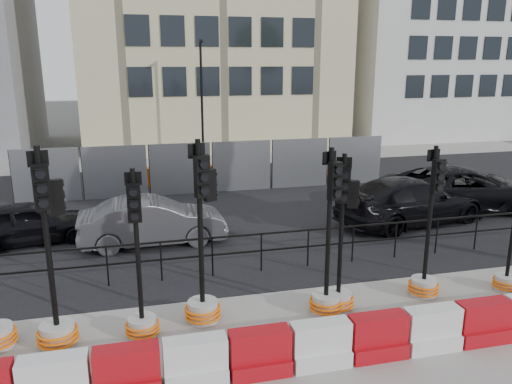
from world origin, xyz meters
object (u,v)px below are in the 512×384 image
object	(u,v)px
traffic_signal_d	(203,281)
car_a	(28,223)
car_c	(411,201)
traffic_signal_h	(509,266)

from	to	relation	value
traffic_signal_d	car_a	size ratio (longest dim) A/B	0.95
traffic_signal_d	car_a	distance (m)	6.94
traffic_signal_d	car_c	world-z (taller)	traffic_signal_d
car_a	traffic_signal_h	bearing A→B (deg)	-129.14
car_c	traffic_signal_d	bearing A→B (deg)	110.34
traffic_signal_d	traffic_signal_h	size ratio (longest dim) A/B	1.25
traffic_signal_d	car_a	bearing A→B (deg)	108.52
traffic_signal_h	traffic_signal_d	bearing A→B (deg)	172.74
traffic_signal_d	car_c	xyz separation A→B (m)	(7.22, 4.62, -0.13)
car_a	car_c	distance (m)	11.43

